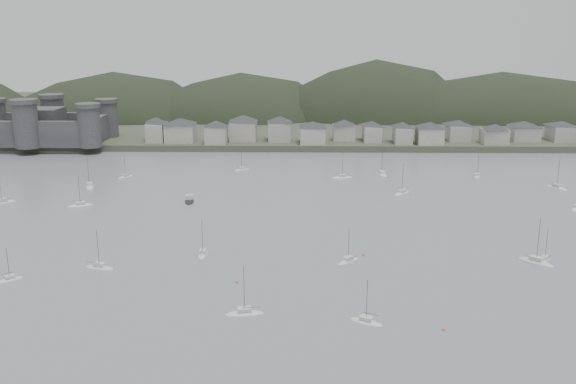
{
  "coord_description": "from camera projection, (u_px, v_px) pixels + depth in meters",
  "views": [
    {
      "loc": [
        3.12,
        -112.94,
        55.49
      ],
      "look_at": [
        0.0,
        75.0,
        6.0
      ],
      "focal_mm": 38.74,
      "sensor_mm": 36.0,
      "label": 1
    }
  ],
  "objects": [
    {
      "name": "mooring_buoys",
      "position": [
        266.0,
        245.0,
        164.14
      ],
      "size": [
        176.38,
        131.12,
        0.7
      ],
      "color": "#C36341",
      "rests_on": "ground"
    },
    {
      "name": "ground",
      "position": [
        282.0,
        317.0,
        123.38
      ],
      "size": [
        900.0,
        900.0,
        0.0
      ],
      "primitive_type": "plane",
      "color": "slate",
      "rests_on": "ground"
    },
    {
      "name": "waterfront_town",
      "position": [
        397.0,
        130.0,
        297.63
      ],
      "size": [
        451.48,
        28.46,
        12.92
      ],
      "color": "#9D998F",
      "rests_on": "far_shore_land"
    },
    {
      "name": "motor_launch_far",
      "position": [
        189.0,
        201.0,
        205.74
      ],
      "size": [
        4.06,
        8.63,
        3.98
      ],
      "rotation": [
        0.0,
        0.0,
        3.27
      ],
      "color": "black",
      "rests_on": "ground"
    },
    {
      "name": "forested_ridge",
      "position": [
        301.0,
        139.0,
        386.66
      ],
      "size": [
        851.55,
        103.94,
        102.57
      ],
      "color": "black",
      "rests_on": "ground"
    },
    {
      "name": "castle",
      "position": [
        41.0,
        125.0,
        296.37
      ],
      "size": [
        66.0,
        43.0,
        20.0
      ],
      "color": "#343436",
      "rests_on": "far_shore_land"
    },
    {
      "name": "moored_fleet",
      "position": [
        270.0,
        223.0,
        182.57
      ],
      "size": [
        250.24,
        141.03,
        13.06
      ],
      "color": "silver",
      "rests_on": "ground"
    },
    {
      "name": "sailboat_lead",
      "position": [
        381.0,
        174.0,
        243.75
      ],
      "size": [
        5.24,
        10.18,
        13.28
      ],
      "rotation": [
        0.0,
        0.0,
        3.37
      ],
      "color": "silver",
      "rests_on": "ground"
    },
    {
      "name": "far_shore_land",
      "position": [
        294.0,
        114.0,
        408.23
      ],
      "size": [
        900.0,
        250.0,
        3.0
      ],
      "primitive_type": "cube",
      "color": "#383D2D",
      "rests_on": "ground"
    }
  ]
}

